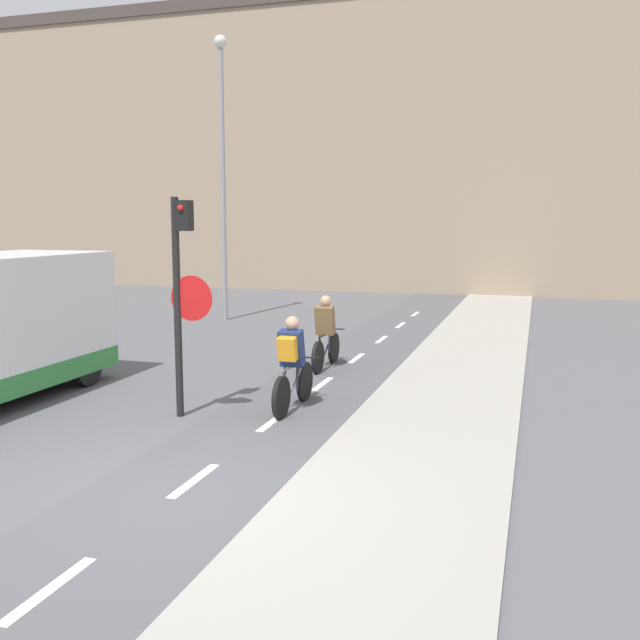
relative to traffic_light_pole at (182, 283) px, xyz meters
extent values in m
plane|color=#5B5B60|center=(1.38, -2.92, -2.02)|extent=(120.00, 120.00, 0.00)
cube|color=#56565B|center=(1.38, -2.92, -2.01)|extent=(2.10, 60.00, 0.02)
cube|color=white|center=(1.38, -4.92, -2.00)|extent=(0.12, 1.10, 0.00)
cube|color=white|center=(1.38, -2.42, -2.00)|extent=(0.12, 1.10, 0.00)
cube|color=white|center=(1.38, 0.08, -2.00)|extent=(0.12, 1.10, 0.00)
cube|color=white|center=(1.38, 2.58, -2.00)|extent=(0.12, 1.10, 0.00)
cube|color=white|center=(1.38, 5.08, -2.00)|extent=(0.12, 1.10, 0.00)
cube|color=white|center=(1.38, 7.58, -2.00)|extent=(0.12, 1.10, 0.00)
cube|color=white|center=(1.38, 10.08, -2.00)|extent=(0.12, 1.10, 0.00)
cube|color=white|center=(1.38, 12.58, -2.00)|extent=(0.12, 1.10, 0.00)
cube|color=#A8A399|center=(3.63, -2.92, -1.99)|extent=(2.40, 60.00, 0.05)
cube|color=gray|center=(1.38, 21.28, 3.74)|extent=(60.00, 5.00, 11.52)
cube|color=#473D38|center=(1.38, 21.28, 9.75)|extent=(60.00, 5.20, 0.50)
cylinder|color=black|center=(-0.08, 0.00, -0.39)|extent=(0.11, 0.11, 3.27)
cube|color=black|center=(0.07, 0.00, 0.98)|extent=(0.20, 0.20, 0.44)
sphere|color=red|center=(0.07, -0.11, 1.09)|extent=(0.09, 0.09, 0.09)
cone|color=red|center=(0.15, 0.00, -0.22)|extent=(0.67, 0.01, 0.67)
cone|color=silver|center=(0.15, 0.00, -0.22)|extent=(0.60, 0.02, 0.60)
cylinder|color=gray|center=(-3.82, 9.80, 1.88)|extent=(0.14, 0.14, 7.80)
sphere|color=silver|center=(-3.82, 9.80, 5.89)|extent=(0.36, 0.36, 0.36)
cylinder|color=black|center=(1.43, 0.30, -1.70)|extent=(0.07, 0.65, 0.65)
cylinder|color=black|center=(1.43, 1.41, -1.70)|extent=(0.07, 0.65, 0.65)
cylinder|color=slate|center=(1.43, 1.07, -1.53)|extent=(0.04, 0.71, 0.40)
cylinder|color=slate|center=(1.43, 0.55, -1.51)|extent=(0.04, 0.37, 0.43)
cylinder|color=slate|center=(1.43, 0.90, -1.32)|extent=(0.04, 1.03, 0.07)
cylinder|color=slate|center=(1.43, 0.51, -1.70)|extent=(0.04, 0.42, 0.05)
cylinder|color=black|center=(1.43, 1.41, -1.29)|extent=(0.46, 0.03, 0.03)
cube|color=navy|center=(1.43, 0.77, -1.03)|extent=(0.36, 0.31, 0.59)
sphere|color=tan|center=(1.43, 0.81, -0.65)|extent=(0.22, 0.22, 0.22)
cylinder|color=#232328|center=(1.33, 0.74, -1.46)|extent=(0.04, 0.07, 0.41)
cylinder|color=#232328|center=(1.53, 0.74, -1.46)|extent=(0.04, 0.07, 0.41)
cube|color=orange|center=(1.43, 0.59, -1.01)|extent=(0.28, 0.23, 0.39)
cylinder|color=black|center=(1.03, 3.44, -1.70)|extent=(0.07, 0.64, 0.64)
cylinder|color=black|center=(1.03, 4.55, -1.70)|extent=(0.07, 0.64, 0.64)
cylinder|color=black|center=(1.03, 4.20, -1.54)|extent=(0.04, 0.70, 0.40)
cylinder|color=black|center=(1.03, 3.69, -1.52)|extent=(0.04, 0.37, 0.42)
cylinder|color=black|center=(1.03, 4.03, -1.34)|extent=(0.04, 1.03, 0.07)
cylinder|color=black|center=(1.03, 3.65, -1.71)|extent=(0.04, 0.42, 0.05)
cylinder|color=black|center=(1.03, 4.55, -1.30)|extent=(0.46, 0.03, 0.03)
cube|color=brown|center=(1.03, 3.91, -1.04)|extent=(0.36, 0.31, 0.59)
sphere|color=tan|center=(1.03, 3.95, -0.66)|extent=(0.22, 0.22, 0.22)
cylinder|color=#232328|center=(0.93, 3.87, -1.47)|extent=(0.04, 0.07, 0.40)
cylinder|color=#232328|center=(1.13, 3.87, -1.47)|extent=(0.04, 0.07, 0.40)
cube|color=black|center=(-3.53, 2.11, -0.34)|extent=(1.82, 0.04, 0.70)
cylinder|color=black|center=(-4.44, 1.28, -1.67)|extent=(0.18, 0.70, 0.70)
cylinder|color=black|center=(-2.62, 1.28, -1.67)|extent=(0.18, 0.70, 0.70)
camera|label=1|loc=(5.00, -9.37, 0.92)|focal=40.00mm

